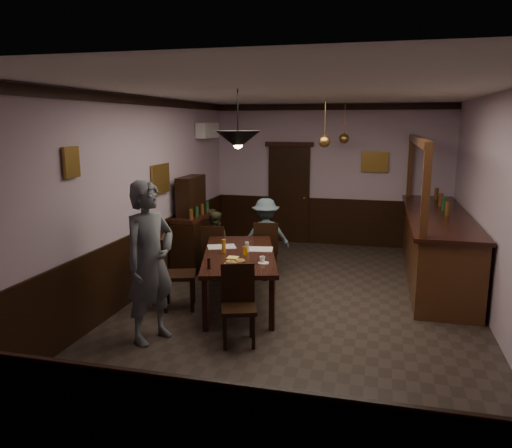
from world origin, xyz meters
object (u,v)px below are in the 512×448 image
(dining_table, at_px, (239,257))
(chair_side, at_px, (173,269))
(person_standing, at_px, (150,262))
(soda_can, at_px, (245,251))
(sideboard, at_px, (194,231))
(bar_counter, at_px, (436,243))
(pendant_iron, at_px, (238,140))
(person_seated_left, at_px, (214,242))
(pendant_brass_far, at_px, (344,139))
(chair_near, at_px, (238,300))
(person_seated_right, at_px, (265,235))
(coffee_cup, at_px, (262,259))
(chair_far_right, at_px, (266,247))
(pendant_brass_mid, at_px, (324,141))
(chair_far_left, at_px, (213,249))

(dining_table, relative_size, chair_side, 2.27)
(person_standing, xyz_separation_m, soda_can, (0.78, 1.41, -0.17))
(sideboard, bearing_deg, soda_can, -49.48)
(bar_counter, distance_m, pendant_iron, 4.23)
(person_seated_left, relative_size, pendant_brass_far, 1.36)
(person_standing, bearing_deg, chair_near, -55.36)
(dining_table, bearing_deg, person_seated_right, 89.43)
(dining_table, xyz_separation_m, pendant_iron, (0.22, -0.77, 1.71))
(chair_side, relative_size, bar_counter, 0.25)
(coffee_cup, bearing_deg, pendant_brass_far, 62.78)
(chair_far_right, bearing_deg, person_seated_left, -13.53)
(chair_near, bearing_deg, person_standing, 172.70)
(person_seated_right, bearing_deg, sideboard, -19.31)
(coffee_cup, xyz_separation_m, sideboard, (-1.75, 1.99, -0.13))
(chair_near, height_order, pendant_brass_mid, pendant_brass_mid)
(chair_side, bearing_deg, pendant_brass_mid, -59.89)
(soda_can, bearing_deg, sideboard, 130.52)
(chair_far_right, bearing_deg, coffee_cup, 89.61)
(person_seated_left, distance_m, pendant_brass_far, 3.31)
(coffee_cup, bearing_deg, chair_side, 166.41)
(person_seated_right, distance_m, sideboard, 1.33)
(chair_near, distance_m, sideboard, 3.31)
(chair_far_right, distance_m, person_seated_left, 0.94)
(chair_near, xyz_separation_m, pendant_brass_far, (0.85, 4.57, 1.78))
(soda_can, bearing_deg, person_seated_left, 123.51)
(chair_far_right, height_order, person_seated_right, person_seated_right)
(person_seated_left, relative_size, soda_can, 9.16)
(chair_far_right, distance_m, soda_can, 1.45)
(soda_can, bearing_deg, dining_table, 144.68)
(chair_far_left, bearing_deg, soda_can, 114.51)
(sideboard, bearing_deg, dining_table, -50.38)
(chair_far_left, distance_m, pendant_brass_mid, 2.60)
(bar_counter, height_order, pendant_brass_mid, pendant_brass_mid)
(chair_side, xyz_separation_m, bar_counter, (3.74, 2.42, 0.02))
(chair_near, height_order, sideboard, sideboard)
(soda_can, bearing_deg, bar_counter, 36.36)
(person_standing, height_order, person_seated_right, person_standing)
(chair_far_left, distance_m, soda_can, 1.51)
(chair_far_right, bearing_deg, soda_can, 79.07)
(dining_table, bearing_deg, pendant_brass_far, 69.99)
(dining_table, relative_size, person_seated_right, 1.82)
(pendant_brass_mid, distance_m, pendant_brass_far, 1.63)
(chair_side, height_order, bar_counter, bar_counter)
(coffee_cup, relative_size, sideboard, 0.05)
(coffee_cup, bearing_deg, chair_near, -111.41)
(person_seated_left, xyz_separation_m, coffee_cup, (1.29, -1.78, 0.25))
(dining_table, distance_m, coffee_cup, 0.61)
(chair_far_left, height_order, pendant_brass_far, pendant_brass_far)
(dining_table, distance_m, chair_far_right, 1.36)
(chair_near, distance_m, pendant_brass_far, 4.98)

